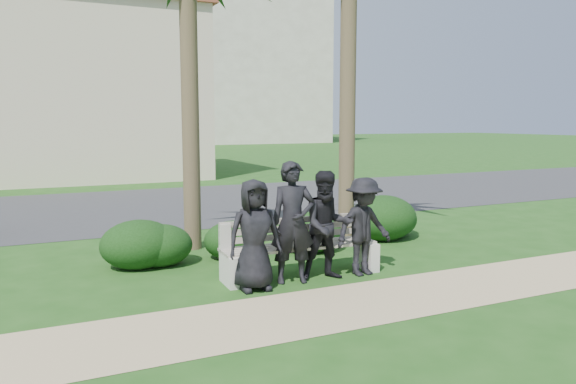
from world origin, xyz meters
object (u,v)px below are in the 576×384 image
object	(u,v)px
park_bench	(300,251)
man_d	(364,227)
man_c	(328,225)
man_b	(293,222)
man_a	(254,235)

from	to	relation	value
park_bench	man_d	xyz separation A→B (m)	(0.91, -0.37, 0.38)
man_d	man_c	bearing A→B (deg)	171.74
park_bench	man_b	world-z (taller)	man_b
park_bench	man_a	xyz separation A→B (m)	(-0.91, -0.36, 0.40)
park_bench	man_c	xyz separation A→B (m)	(0.29, -0.34, 0.44)
man_a	man_d	size ratio (longest dim) A/B	1.04
park_bench	man_b	xyz separation A→B (m)	(-0.26, -0.27, 0.52)
park_bench	man_b	bearing A→B (deg)	-131.26
man_b	man_d	distance (m)	1.19
man_a	man_c	world-z (taller)	man_c
man_b	man_c	world-z (taller)	man_b
park_bench	man_d	bearing A→B (deg)	-19.63
man_a	man_b	world-z (taller)	man_b
man_a	man_d	bearing A→B (deg)	2.70
man_b	man_c	bearing A→B (deg)	7.76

